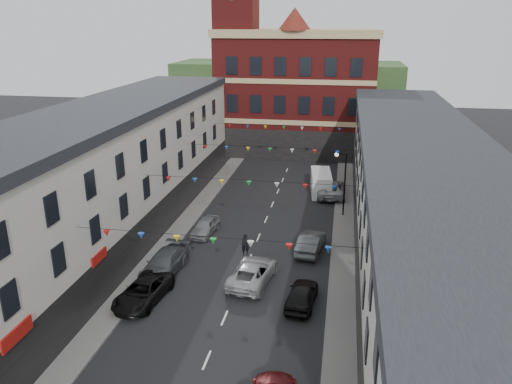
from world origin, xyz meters
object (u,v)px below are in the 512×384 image
Objects in this scene: car_left_c at (143,292)px; white_van at (321,183)px; car_right_e at (311,243)px; car_right_f at (331,188)px; car_left_d at (164,263)px; car_right_d at (302,294)px; moving_car at (252,272)px; street_lamp at (342,175)px; car_left_e at (205,226)px; pedestrian at (246,245)px.

white_van is at bearing 73.66° from car_left_c.
car_right_e is 13.52m from car_right_f.
car_left_c is 0.96× the size of car_left_d.
car_right_e is at bearing 32.92° from car_left_d.
car_right_d is at bearing 85.68° from car_right_f.
car_left_d is at bearing 5.29° from moving_car.
street_lamp is 13.02m from car_left_e.
white_van is (0.02, 21.90, 0.41)m from car_right_d.
car_right_f is at bearing -87.34° from car_right_e.
street_lamp is 1.30× the size of car_right_e.
pedestrian is at bearing 23.95° from car_right_e.
car_left_c is 25.31m from white_van.
car_right_d is at bearing 14.67° from car_left_c.
car_left_e is at bearing 47.80° from car_right_f.
car_left_d is at bearing -123.10° from white_van.
street_lamp is 12.05m from pedestrian.
pedestrian is (-6.96, -9.35, -3.05)m from street_lamp.
car_left_c is at bearing 62.66° from car_right_f.
car_right_f is (10.02, 11.61, 0.11)m from car_left_e.
moving_car is at bearing -49.58° from car_left_e.
car_left_e is at bearing -151.41° from street_lamp.
car_right_d is at bearing 97.25° from car_right_e.
white_van is (-2.11, 6.24, -2.78)m from street_lamp.
street_lamp is 1.19× the size of car_left_c.
street_lamp reaches higher than car_right_d.
moving_car is (-3.56, -5.49, -0.01)m from car_right_e.
car_left_d is 1.25× the size of car_right_d.
street_lamp is 21.11m from car_left_c.
car_left_e is 0.87× the size of car_right_e.
car_right_e is (8.94, -1.86, 0.08)m from car_left_e.
street_lamp is at bearing 32.85° from car_left_e.
car_left_e is at bearing -46.79° from moving_car.
car_right_d is at bearing -64.30° from pedestrian.
car_left_e is 13.14m from car_right_d.
street_lamp reaches higher than car_right_f.
car_left_e is at bearing 87.04° from car_left_d.
car_left_c is 9.22m from pedestrian.
moving_car is at bearing 36.63° from car_left_c.
car_right_d is at bearing -9.16° from car_left_d.
car_right_d is 0.83× the size of white_van.
white_van reaches higher than moving_car.
car_right_d is 21.27m from car_right_f.
car_right_e is (9.92, 9.14, 0.06)m from car_left_c.
car_right_d is 7.77m from car_right_e.
car_left_d is 10.22m from car_right_d.
car_right_e is at bearing -105.11° from street_lamp.
street_lamp reaches higher than pedestrian.
car_left_d is 21.76m from car_right_f.
car_right_d is 4.23m from moving_car.
white_van is at bearing 61.01° from pedestrian.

